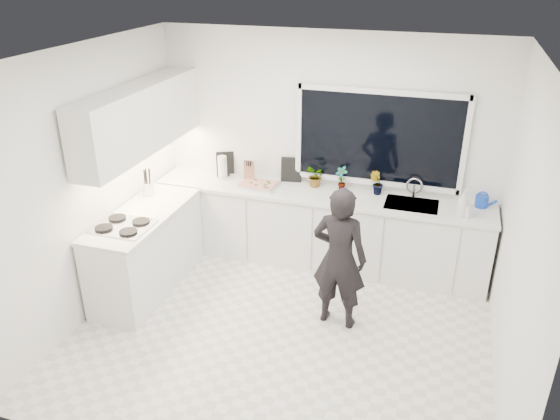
% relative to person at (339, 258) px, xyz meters
% --- Properties ---
extents(floor, '(4.00, 3.50, 0.02)m').
position_rel_person_xyz_m(floor, '(-0.48, -0.34, -0.76)').
color(floor, beige).
rests_on(floor, ground).
extents(wall_back, '(4.00, 0.02, 2.70)m').
position_rel_person_xyz_m(wall_back, '(-0.48, 1.42, 0.60)').
color(wall_back, white).
rests_on(wall_back, ground).
extents(wall_left, '(0.02, 3.50, 2.70)m').
position_rel_person_xyz_m(wall_left, '(-2.49, -0.34, 0.60)').
color(wall_left, white).
rests_on(wall_left, ground).
extents(wall_right, '(0.02, 3.50, 2.70)m').
position_rel_person_xyz_m(wall_right, '(1.53, -0.34, 0.60)').
color(wall_right, white).
rests_on(wall_right, ground).
extents(ceiling, '(4.00, 3.50, 0.02)m').
position_rel_person_xyz_m(ceiling, '(-0.48, -0.34, 1.96)').
color(ceiling, white).
rests_on(ceiling, wall_back).
extents(window, '(1.80, 0.02, 1.00)m').
position_rel_person_xyz_m(window, '(0.12, 1.38, 0.80)').
color(window, black).
rests_on(window, wall_back).
extents(base_cabinets_back, '(3.92, 0.58, 0.88)m').
position_rel_person_xyz_m(base_cabinets_back, '(-0.48, 1.11, -0.31)').
color(base_cabinets_back, white).
rests_on(base_cabinets_back, floor).
extents(base_cabinets_left, '(0.58, 1.60, 0.88)m').
position_rel_person_xyz_m(base_cabinets_left, '(-2.15, 0.01, -0.31)').
color(base_cabinets_left, white).
rests_on(base_cabinets_left, floor).
extents(countertop_back, '(3.94, 0.62, 0.04)m').
position_rel_person_xyz_m(countertop_back, '(-0.48, 1.10, 0.15)').
color(countertop_back, silver).
rests_on(countertop_back, base_cabinets_back).
extents(countertop_left, '(0.62, 1.60, 0.04)m').
position_rel_person_xyz_m(countertop_left, '(-2.15, 0.01, 0.15)').
color(countertop_left, silver).
rests_on(countertop_left, base_cabinets_left).
extents(upper_cabinets, '(0.34, 2.10, 0.70)m').
position_rel_person_xyz_m(upper_cabinets, '(-2.27, 0.36, 1.10)').
color(upper_cabinets, white).
rests_on(upper_cabinets, wall_left).
extents(sink, '(0.58, 0.42, 0.14)m').
position_rel_person_xyz_m(sink, '(0.57, 1.11, 0.12)').
color(sink, silver).
rests_on(sink, countertop_back).
extents(faucet, '(0.03, 0.03, 0.22)m').
position_rel_person_xyz_m(faucet, '(0.57, 1.31, 0.28)').
color(faucet, silver).
rests_on(faucet, countertop_back).
extents(stovetop, '(0.56, 0.48, 0.03)m').
position_rel_person_xyz_m(stovetop, '(-2.17, -0.34, 0.19)').
color(stovetop, black).
rests_on(stovetop, countertop_left).
extents(person, '(0.57, 0.40, 1.49)m').
position_rel_person_xyz_m(person, '(0.00, 0.00, 0.00)').
color(person, black).
rests_on(person, floor).
extents(pizza_tray, '(0.48, 0.37, 0.03)m').
position_rel_person_xyz_m(pizza_tray, '(-1.22, 1.08, 0.19)').
color(pizza_tray, silver).
rests_on(pizza_tray, countertop_back).
extents(pizza, '(0.43, 0.32, 0.01)m').
position_rel_person_xyz_m(pizza, '(-1.22, 1.08, 0.21)').
color(pizza, red).
rests_on(pizza, pizza_tray).
extents(watering_can, '(0.14, 0.14, 0.13)m').
position_rel_person_xyz_m(watering_can, '(1.30, 1.27, 0.24)').
color(watering_can, '#123BB1').
rests_on(watering_can, countertop_back).
extents(paper_towel_roll, '(0.14, 0.14, 0.26)m').
position_rel_person_xyz_m(paper_towel_roll, '(-1.73, 1.21, 0.30)').
color(paper_towel_roll, silver).
rests_on(paper_towel_roll, countertop_back).
extents(knife_block, '(0.16, 0.14, 0.22)m').
position_rel_person_xyz_m(knife_block, '(-1.40, 1.25, 0.28)').
color(knife_block, '#8E5F42').
rests_on(knife_block, countertop_back).
extents(utensil_crock, '(0.17, 0.17, 0.16)m').
position_rel_person_xyz_m(utensil_crock, '(-2.33, 0.46, 0.25)').
color(utensil_crock, silver).
rests_on(utensil_crock, countertop_left).
extents(picture_frame_large, '(0.21, 0.11, 0.28)m').
position_rel_person_xyz_m(picture_frame_large, '(-1.75, 1.35, 0.31)').
color(picture_frame_large, black).
rests_on(picture_frame_large, countertop_back).
extents(picture_frame_small, '(0.25, 0.06, 0.30)m').
position_rel_person_xyz_m(picture_frame_small, '(-0.89, 1.35, 0.32)').
color(picture_frame_small, black).
rests_on(picture_frame_small, countertop_back).
extents(herb_plants, '(0.95, 0.31, 0.29)m').
position_rel_person_xyz_m(herb_plants, '(-0.35, 1.27, 0.31)').
color(herb_plants, '#26662D').
rests_on(herb_plants, countertop_back).
extents(soap_bottles, '(0.20, 0.16, 0.30)m').
position_rel_person_xyz_m(soap_bottles, '(1.11, 0.96, 0.31)').
color(soap_bottles, '#D8BF66').
rests_on(soap_bottles, countertop_back).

